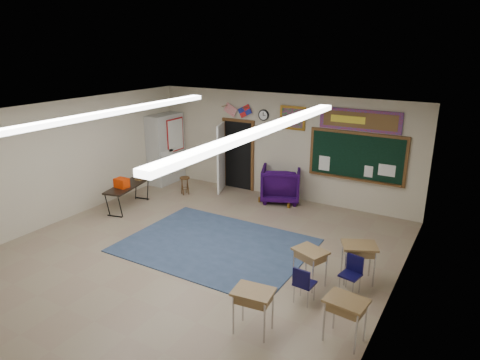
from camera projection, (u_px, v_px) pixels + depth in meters
The scene contains 24 objects.
floor at pixel (187, 258), 9.01m from camera, with size 9.00×9.00×0.00m, color #83725A.
back_wall at pixel (281, 146), 12.23m from camera, with size 8.00×0.04×3.00m, color beige.
left_wall at pixel (54, 164), 10.48m from camera, with size 0.04×9.00×3.00m, color beige.
right_wall at pixel (390, 235), 6.61m from camera, with size 0.04×9.00×3.00m, color beige.
ceiling at pixel (181, 117), 8.08m from camera, with size 8.00×9.00×0.04m, color beige.
area_rug at pixel (216, 245), 9.57m from camera, with size 4.00×3.00×0.02m, color #364666.
fluorescent_strips at pixel (181, 120), 8.10m from camera, with size 3.86×6.00×0.10m, color white, non-canonical shape.
doorway at pixel (233, 155), 12.97m from camera, with size 1.10×0.89×2.16m.
chalkboard at pixel (356, 158), 11.15m from camera, with size 2.55×0.14×1.30m.
bulletin_board at pixel (360, 120), 10.85m from camera, with size 2.10×0.05×0.55m.
framed_art_print at pixel (293, 118), 11.77m from camera, with size 0.75×0.05×0.65m.
wall_clock at pixel (264, 115), 12.21m from camera, with size 0.32×0.05×0.32m.
wall_flags at pixel (238, 108), 12.56m from camera, with size 1.16×0.06×0.70m, color red, non-canonical shape.
storage_cabinet at pixel (166, 149), 13.62m from camera, with size 0.59×1.25×2.20m.
wingback_armchair at pixel (281, 184), 12.16m from camera, with size 1.06×1.09×0.99m, color #1C0533.
student_chair_reading at pixel (270, 187), 12.17m from camera, with size 0.41×0.41×0.82m, color #0A0832, non-canonical shape.
student_chair_desk_a at pixel (305, 284), 7.41m from camera, with size 0.35×0.35×0.70m, color #0A0832, non-canonical shape.
student_chair_desk_b at pixel (350, 276), 7.66m from camera, with size 0.35×0.35×0.70m, color #0A0832, non-canonical shape.
student_desk_front_left at pixel (310, 265), 7.94m from camera, with size 0.71×0.63×0.71m.
student_desk_front_right at pixel (358, 261), 8.05m from camera, with size 0.78×0.70×0.76m.
student_desk_back_left at pixel (253, 309), 6.62m from camera, with size 0.66×0.53×0.74m.
student_desk_back_right at pixel (345, 318), 6.41m from camera, with size 0.65×0.52×0.73m.
folding_table at pixel (128, 195), 11.67m from camera, with size 0.85×1.65×0.90m.
wooden_stool at pixel (185, 185), 12.73m from camera, with size 0.30×0.30×0.52m.
Camera 1 is at (5.07, -6.37, 4.36)m, focal length 32.00 mm.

